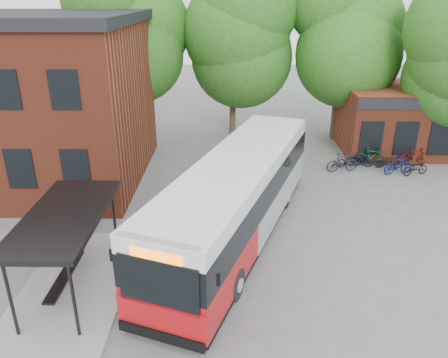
{
  "coord_description": "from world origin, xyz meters",
  "views": [
    {
      "loc": [
        0.78,
        -13.28,
        9.36
      ],
      "look_at": [
        0.56,
        3.93,
        2.0
      ],
      "focal_mm": 35.0,
      "sensor_mm": 36.0,
      "label": 1
    }
  ],
  "objects_px": {
    "bus_shelter": "(70,252)",
    "bicycle_2": "(359,159)",
    "bicycle_3": "(371,157)",
    "bicycle_5": "(398,166)",
    "bicycle_7": "(414,156)",
    "bicycle_0": "(349,160)",
    "bicycle_1": "(342,162)",
    "city_bus": "(238,199)",
    "bicycle_4": "(389,160)",
    "bicycle_6": "(415,168)"
  },
  "relations": [
    {
      "from": "bus_shelter",
      "to": "bicycle_2",
      "type": "distance_m",
      "value": 17.36
    },
    {
      "from": "bicycle_3",
      "to": "bicycle_5",
      "type": "xyz_separation_m",
      "value": [
        1.1,
        -1.33,
        -0.03
      ]
    },
    {
      "from": "bus_shelter",
      "to": "bicycle_3",
      "type": "height_order",
      "value": "bus_shelter"
    },
    {
      "from": "city_bus",
      "to": "bicycle_4",
      "type": "bearing_deg",
      "value": 61.12
    },
    {
      "from": "bicycle_3",
      "to": "bicycle_7",
      "type": "distance_m",
      "value": 2.59
    },
    {
      "from": "bicycle_2",
      "to": "bicycle_1",
      "type": "bearing_deg",
      "value": 139.8
    },
    {
      "from": "bicycle_3",
      "to": "bicycle_1",
      "type": "bearing_deg",
      "value": 133.5
    },
    {
      "from": "bicycle_5",
      "to": "bicycle_6",
      "type": "bearing_deg",
      "value": -110.9
    },
    {
      "from": "bus_shelter",
      "to": "bicycle_1",
      "type": "height_order",
      "value": "bus_shelter"
    },
    {
      "from": "bus_shelter",
      "to": "bicycle_5",
      "type": "height_order",
      "value": "bus_shelter"
    },
    {
      "from": "bicycle_0",
      "to": "bicycle_5",
      "type": "relative_size",
      "value": 0.87
    },
    {
      "from": "bicycle_0",
      "to": "bicycle_6",
      "type": "xyz_separation_m",
      "value": [
        3.34,
        -1.23,
        0.02
      ]
    },
    {
      "from": "city_bus",
      "to": "bicycle_4",
      "type": "distance_m",
      "value": 11.92
    },
    {
      "from": "bus_shelter",
      "to": "bicycle_2",
      "type": "height_order",
      "value": "bus_shelter"
    },
    {
      "from": "bicycle_0",
      "to": "bicycle_1",
      "type": "relative_size",
      "value": 0.83
    },
    {
      "from": "bicycle_1",
      "to": "bicycle_5",
      "type": "xyz_separation_m",
      "value": [
        3.01,
        -0.36,
        -0.03
      ]
    },
    {
      "from": "bus_shelter",
      "to": "bicycle_5",
      "type": "xyz_separation_m",
      "value": [
        14.67,
        10.41,
        -0.93
      ]
    },
    {
      "from": "bicycle_2",
      "to": "bicycle_6",
      "type": "distance_m",
      "value": 3.06
    },
    {
      "from": "bicycle_0",
      "to": "bicycle_1",
      "type": "height_order",
      "value": "bicycle_1"
    },
    {
      "from": "city_bus",
      "to": "bicycle_5",
      "type": "xyz_separation_m",
      "value": [
        9.04,
        6.83,
        -1.19
      ]
    },
    {
      "from": "bicycle_4",
      "to": "bicycle_6",
      "type": "relative_size",
      "value": 1.07
    },
    {
      "from": "bicycle_2",
      "to": "bicycle_7",
      "type": "xyz_separation_m",
      "value": [
        3.3,
        0.32,
        0.13
      ]
    },
    {
      "from": "bicycle_2",
      "to": "bicycle_3",
      "type": "distance_m",
      "value": 0.74
    },
    {
      "from": "bicycle_7",
      "to": "bicycle_4",
      "type": "bearing_deg",
      "value": 102.77
    },
    {
      "from": "bicycle_0",
      "to": "bicycle_1",
      "type": "distance_m",
      "value": 1.0
    },
    {
      "from": "bus_shelter",
      "to": "city_bus",
      "type": "xyz_separation_m",
      "value": [
        5.63,
        3.58,
        0.26
      ]
    },
    {
      "from": "city_bus",
      "to": "bicycle_0",
      "type": "height_order",
      "value": "city_bus"
    },
    {
      "from": "bicycle_3",
      "to": "bicycle_6",
      "type": "bearing_deg",
      "value": -108.51
    },
    {
      "from": "bicycle_4",
      "to": "bicycle_6",
      "type": "xyz_separation_m",
      "value": [
        1.08,
        -1.1,
        -0.03
      ]
    },
    {
      "from": "bicycle_7",
      "to": "bicycle_1",
      "type": "bearing_deg",
      "value": 99.18
    },
    {
      "from": "bicycle_4",
      "to": "bicycle_5",
      "type": "height_order",
      "value": "bicycle_5"
    },
    {
      "from": "bicycle_0",
      "to": "bicycle_6",
      "type": "relative_size",
      "value": 0.96
    },
    {
      "from": "bicycle_6",
      "to": "bicycle_5",
      "type": "bearing_deg",
      "value": 63.82
    },
    {
      "from": "bicycle_0",
      "to": "bicycle_7",
      "type": "xyz_separation_m",
      "value": [
        3.88,
        0.4,
        0.15
      ]
    },
    {
      "from": "bicycle_5",
      "to": "bicycle_3",
      "type": "bearing_deg",
      "value": 24.6
    },
    {
      "from": "bus_shelter",
      "to": "bicycle_3",
      "type": "distance_m",
      "value": 17.97
    },
    {
      "from": "bus_shelter",
      "to": "bicycle_2",
      "type": "relative_size",
      "value": 4.39
    },
    {
      "from": "city_bus",
      "to": "bicycle_7",
      "type": "bearing_deg",
      "value": 58.26
    },
    {
      "from": "bicycle_6",
      "to": "bicycle_7",
      "type": "height_order",
      "value": "bicycle_7"
    },
    {
      "from": "city_bus",
      "to": "bicycle_0",
      "type": "distance_m",
      "value": 10.45
    },
    {
      "from": "bicycle_0",
      "to": "bicycle_1",
      "type": "bearing_deg",
      "value": 128.24
    },
    {
      "from": "bus_shelter",
      "to": "bicycle_4",
      "type": "relative_size",
      "value": 4.13
    },
    {
      "from": "bicycle_1",
      "to": "bicycle_0",
      "type": "bearing_deg",
      "value": -49.37
    },
    {
      "from": "bicycle_6",
      "to": "bus_shelter",
      "type": "bearing_deg",
      "value": 103.21
    },
    {
      "from": "bicycle_2",
      "to": "bicycle_3",
      "type": "relative_size",
      "value": 0.87
    },
    {
      "from": "bicycle_3",
      "to": "bicycle_5",
      "type": "height_order",
      "value": "bicycle_3"
    },
    {
      "from": "bus_shelter",
      "to": "bicycle_7",
      "type": "bearing_deg",
      "value": 36.51
    },
    {
      "from": "bicycle_0",
      "to": "bicycle_3",
      "type": "bearing_deg",
      "value": -94.62
    },
    {
      "from": "bicycle_0",
      "to": "bicycle_4",
      "type": "relative_size",
      "value": 0.9
    },
    {
      "from": "bicycle_3",
      "to": "bicycle_7",
      "type": "height_order",
      "value": "bicycle_3"
    }
  ]
}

